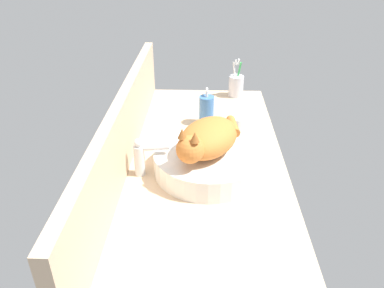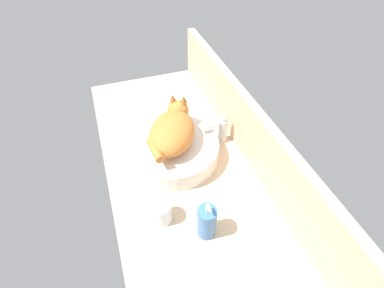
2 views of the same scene
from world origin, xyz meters
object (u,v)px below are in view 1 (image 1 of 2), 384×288
at_px(sink_basin, 207,161).
at_px(faucet, 142,156).
at_px(water_glass, 237,127).
at_px(soap_dispenser, 206,110).
at_px(cat, 206,139).
at_px(toothbrush_cup, 236,86).

relative_size(sink_basin, faucet, 2.72).
bearing_deg(faucet, water_glass, -48.70).
relative_size(sink_basin, soap_dispenser, 2.38).
xyz_separation_m(cat, water_glass, (0.28, -0.13, -0.10)).
distance_m(cat, faucet, 0.22).
bearing_deg(water_glass, faucet, 131.30).
bearing_deg(cat, sink_basin, -25.22).
height_order(cat, soap_dispenser, cat).
distance_m(sink_basin, faucet, 0.22).
bearing_deg(toothbrush_cup, faucet, 153.08).
height_order(sink_basin, water_glass, water_glass).
height_order(sink_basin, toothbrush_cup, toothbrush_cup).
distance_m(cat, water_glass, 0.32).
bearing_deg(sink_basin, faucet, 96.99).
xyz_separation_m(sink_basin, toothbrush_cup, (0.68, -0.14, 0.02)).
xyz_separation_m(sink_basin, faucet, (-0.03, 0.22, 0.03)).
distance_m(faucet, soap_dispenser, 0.45).
height_order(sink_basin, soap_dispenser, soap_dispenser).
relative_size(sink_basin, toothbrush_cup, 1.98).
height_order(sink_basin, cat, cat).
height_order(cat, water_glass, cat).
bearing_deg(cat, faucet, 93.88).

